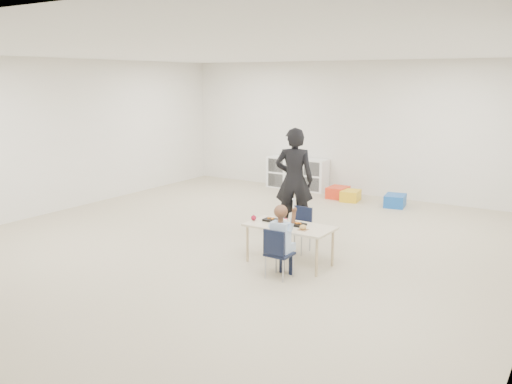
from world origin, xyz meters
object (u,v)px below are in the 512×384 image
Objects in this scene: child at (280,239)px; adult at (294,180)px; chair_near at (280,253)px; cubby_shelf at (297,173)px; table at (289,244)px.

child is 0.60× the size of adult.
cubby_shelf is (-2.43, 5.02, 0.03)m from chair_near.
cubby_shelf is 0.83× the size of adult.
chair_near is 2.20m from adult.
table is 1.16× the size of child.
cubby_shelf is at bearing 116.69° from child.
table is at bearing 106.37° from chair_near.
child is at bearing 91.63° from adult.
chair_near is 0.46× the size of cubby_shelf.
chair_near is 0.38× the size of adult.
table is at bearing 94.34° from adult.
table is at bearing 106.37° from child.
child reaches higher than cubby_shelf.
adult reaches higher than child.
chair_near reaches higher than table.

